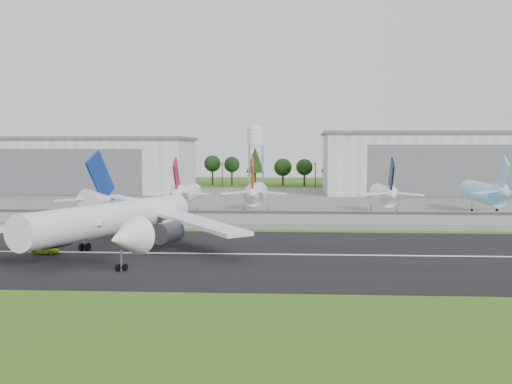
# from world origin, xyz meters

# --- Properties ---
(ground) EXTENTS (600.00, 600.00, 0.00)m
(ground) POSITION_xyz_m (0.00, 0.00, 0.00)
(ground) COLOR #345E16
(ground) RESTS_ON ground
(runway) EXTENTS (320.00, 60.00, 0.10)m
(runway) POSITION_xyz_m (0.00, 10.00, 0.05)
(runway) COLOR black
(runway) RESTS_ON ground
(runway_centerline) EXTENTS (220.00, 1.00, 0.02)m
(runway_centerline) POSITION_xyz_m (0.00, 10.00, 0.11)
(runway_centerline) COLOR white
(runway_centerline) RESTS_ON runway
(apron) EXTENTS (320.00, 150.00, 0.10)m
(apron) POSITION_xyz_m (0.00, 120.00, 0.05)
(apron) COLOR slate
(apron) RESTS_ON ground
(blast_fence) EXTENTS (240.00, 0.61, 3.50)m
(blast_fence) POSITION_xyz_m (0.00, 54.99, 1.81)
(blast_fence) COLOR gray
(blast_fence) RESTS_ON ground
(hangar_west) EXTENTS (97.00, 44.00, 23.20)m
(hangar_west) POSITION_xyz_m (-80.00, 164.92, 11.63)
(hangar_west) COLOR silver
(hangar_west) RESTS_ON ground
(hangar_east) EXTENTS (102.00, 47.00, 25.20)m
(hangar_east) POSITION_xyz_m (75.00, 164.92, 12.63)
(hangar_east) COLOR silver
(hangar_east) RESTS_ON ground
(water_tower) EXTENTS (8.40, 8.40, 29.40)m
(water_tower) POSITION_xyz_m (-5.00, 185.00, 24.55)
(water_tower) COLOR #99999E
(water_tower) RESTS_ON ground
(utility_poles) EXTENTS (230.00, 3.00, 12.00)m
(utility_poles) POSITION_xyz_m (0.00, 200.00, 0.00)
(utility_poles) COLOR black
(utility_poles) RESTS_ON ground
(treeline) EXTENTS (320.00, 16.00, 22.00)m
(treeline) POSITION_xyz_m (0.00, 215.00, 0.00)
(treeline) COLOR black
(treeline) RESTS_ON ground
(main_airliner) EXTENTS (53.46, 57.31, 18.17)m
(main_airliner) POSITION_xyz_m (-19.81, 9.59, 4.89)
(main_airliner) COLOR white
(main_airliner) RESTS_ON runway
(ground_vehicle) EXTENTS (4.91, 2.35, 1.35)m
(ground_vehicle) POSITION_xyz_m (-31.25, 7.94, 0.78)
(ground_vehicle) COLOR #C3E91B
(ground_vehicle) RESTS_ON runway
(parked_jet_red_a) EXTENTS (7.36, 31.29, 16.37)m
(parked_jet_red_a) POSITION_xyz_m (-18.47, 76.51, 5.89)
(parked_jet_red_a) COLOR white
(parked_jet_red_a) RESTS_ON ground
(parked_jet_red_b) EXTENTS (7.36, 31.29, 16.51)m
(parked_jet_red_b) POSITION_xyz_m (1.70, 76.53, 6.01)
(parked_jet_red_b) COLOR white
(parked_jet_red_b) RESTS_ON ground
(parked_jet_navy) EXTENTS (7.36, 31.29, 16.35)m
(parked_jet_navy) POSITION_xyz_m (37.52, 76.51, 5.87)
(parked_jet_navy) COLOR white
(parked_jet_navy) RESTS_ON ground
(parked_jet_skyblue) EXTENTS (7.36, 37.29, 16.74)m
(parked_jet_skyblue) POSITION_xyz_m (66.47, 81.57, 6.18)
(parked_jet_skyblue) COLOR #92D9FC
(parked_jet_skyblue) RESTS_ON ground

